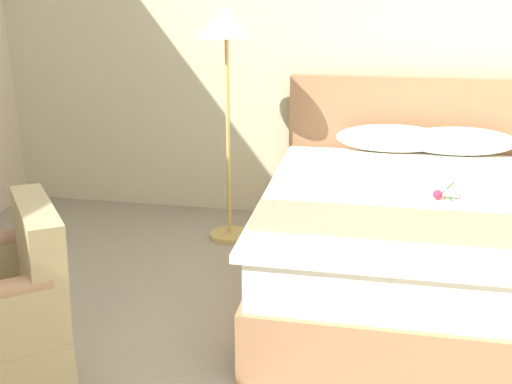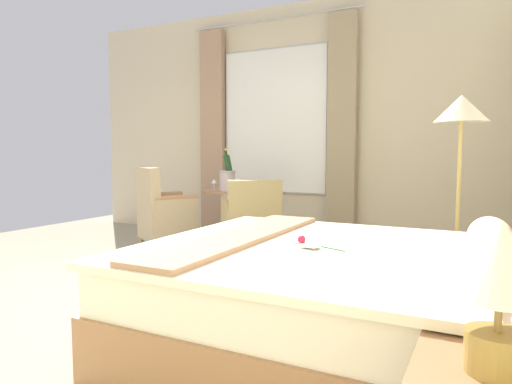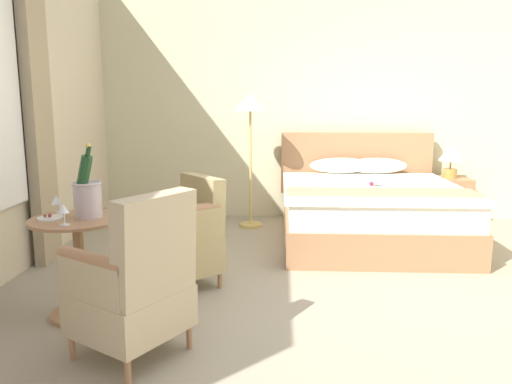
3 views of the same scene
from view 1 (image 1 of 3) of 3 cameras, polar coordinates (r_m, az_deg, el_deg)
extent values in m
cube|color=beige|center=(4.29, 13.32, 17.42)|extent=(6.05, 0.12, 3.11)
cube|color=#9F704B|center=(3.40, 16.86, -7.28)|extent=(1.79, 1.99, 0.34)
cube|color=white|center=(3.29, 17.33, -2.67)|extent=(1.74, 1.93, 0.24)
cube|color=white|center=(3.18, 17.68, -0.69)|extent=(1.83, 1.87, 0.04)
cube|color=tan|center=(2.72, 18.81, -3.33)|extent=(1.79, 0.36, 0.03)
cube|color=#9F704B|center=(4.21, 16.30, 5.72)|extent=(1.88, 0.08, 0.77)
ellipsoid|color=white|center=(4.00, 13.44, 5.23)|extent=(0.76, 0.25, 0.20)
ellipsoid|color=white|center=(4.04, 19.56, 4.81)|extent=(0.76, 0.26, 0.20)
cylinder|color=#2D6628|center=(3.25, 18.44, 0.21)|extent=(0.13, 0.29, 0.01)
sphere|color=#DB2342|center=(3.10, 17.69, -0.24)|extent=(0.05, 0.05, 0.05)
ellipsoid|color=#33702D|center=(3.10, 18.78, -0.56)|extent=(0.03, 0.05, 0.01)
cube|color=white|center=(3.19, 18.98, -0.14)|extent=(0.10, 0.13, 0.00)
cylinder|color=tan|center=(4.11, -2.65, -4.28)|extent=(0.28, 0.28, 0.03)
cylinder|color=tan|center=(3.89, -2.80, 5.17)|extent=(0.03, 0.03, 1.36)
cone|color=#EFE5C6|center=(3.79, -2.99, 16.71)|extent=(0.40, 0.40, 0.20)
cylinder|color=#9F704B|center=(2.85, -19.98, -15.41)|extent=(0.04, 0.04, 0.13)
cube|color=tan|center=(2.35, -20.85, -6.40)|extent=(0.45, 0.51, 0.46)
camera|label=2|loc=(4.83, 47.39, 7.25)|focal=32.00mm
camera|label=3|loc=(2.29, -153.42, -19.82)|focal=35.00mm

